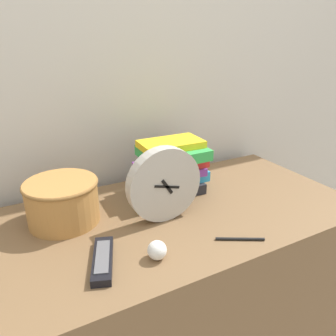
# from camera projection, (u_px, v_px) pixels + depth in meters

# --- Properties ---
(wall_back) EXTENTS (6.00, 0.04, 2.40)m
(wall_back) POSITION_uv_depth(u_px,v_px,m) (117.00, 57.00, 1.14)
(wall_back) COLOR beige
(wall_back) RESTS_ON ground_plane
(desk) EXTENTS (1.23, 0.59, 0.76)m
(desk) POSITION_uv_depth(u_px,v_px,m) (166.00, 308.00, 1.16)
(desk) COLOR brown
(desk) RESTS_ON ground_plane
(desk_clock) EXTENTS (0.23, 0.04, 0.23)m
(desk_clock) POSITION_uv_depth(u_px,v_px,m) (164.00, 185.00, 0.95)
(desk_clock) COLOR #B7B2A8
(desk_clock) RESTS_ON desk
(book_stack) EXTENTS (0.25, 0.20, 0.19)m
(book_stack) POSITION_uv_depth(u_px,v_px,m) (172.00, 166.00, 1.14)
(book_stack) COLOR #232328
(book_stack) RESTS_ON desk
(basket) EXTENTS (0.21, 0.21, 0.13)m
(basket) POSITION_uv_depth(u_px,v_px,m) (62.00, 200.00, 0.95)
(basket) COLOR #B27A3D
(basket) RESTS_ON desk
(tv_remote) EXTENTS (0.10, 0.17, 0.02)m
(tv_remote) POSITION_uv_depth(u_px,v_px,m) (103.00, 260.00, 0.79)
(tv_remote) COLOR black
(tv_remote) RESTS_ON desk
(crumpled_paper_ball) EXTENTS (0.05, 0.05, 0.05)m
(crumpled_paper_ball) POSITION_uv_depth(u_px,v_px,m) (157.00, 250.00, 0.81)
(crumpled_paper_ball) COLOR white
(crumpled_paper_ball) RESTS_ON desk
(pen) EXTENTS (0.12, 0.07, 0.01)m
(pen) POSITION_uv_depth(u_px,v_px,m) (240.00, 239.00, 0.89)
(pen) COLOR black
(pen) RESTS_ON desk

